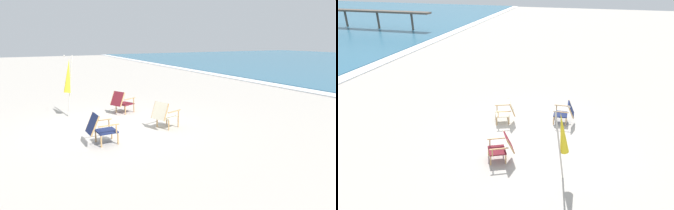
{
  "view_description": "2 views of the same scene",
  "coord_description": "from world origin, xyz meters",
  "views": [
    {
      "loc": [
        8.51,
        -2.54,
        2.61
      ],
      "look_at": [
        0.08,
        1.79,
        0.5
      ],
      "focal_mm": 32.0,
      "sensor_mm": 36.0,
      "label": 1
    },
    {
      "loc": [
        -8.52,
        -1.33,
        4.98
      ],
      "look_at": [
        0.74,
        1.25,
        0.72
      ],
      "focal_mm": 32.0,
      "sensor_mm": 36.0,
      "label": 2
    }
  ],
  "objects": [
    {
      "name": "umbrella_furled_yellow",
      "position": [
        -1.98,
        -0.94,
        1.37
      ],
      "size": [
        0.46,
        0.47,
        2.09
      ],
      "color": "#B7B2A8",
      "rests_on": "ground"
    },
    {
      "name": "beach_chair_front_left",
      "position": [
        -1.49,
        0.74,
        0.43
      ],
      "size": [
        0.83,
        0.9,
        0.8
      ],
      "color": "maroon",
      "rests_on": "ground"
    },
    {
      "name": "ground_plane",
      "position": [
        0.0,
        0.0,
        0.0
      ],
      "size": [
        80.0,
        80.0,
        0.0
      ],
      "primitive_type": "plane",
      "color": "#B2AAA0"
    },
    {
      "name": "beach_chair_front_right",
      "position": [
        1.34,
        -0.77,
        0.43
      ],
      "size": [
        0.62,
        0.75,
        0.8
      ],
      "color": "#19234C",
      "rests_on": "ground"
    },
    {
      "name": "beach_chair_far_center",
      "position": [
        0.85,
        1.27,
        0.43
      ],
      "size": [
        0.78,
        0.85,
        0.81
      ],
      "color": "beige",
      "rests_on": "ground"
    }
  ]
}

